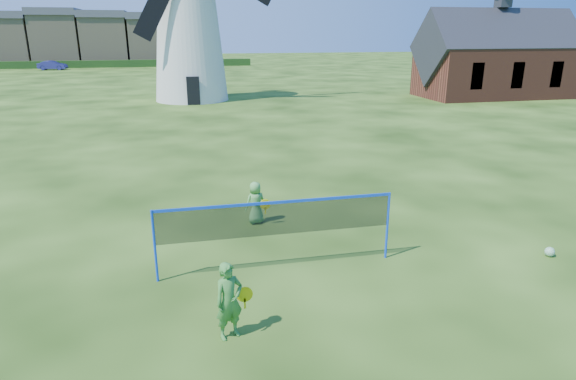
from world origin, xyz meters
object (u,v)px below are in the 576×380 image
at_px(chapel, 496,60).
at_px(badminton_net, 277,220).
at_px(player_girl, 229,301).
at_px(player_boy, 256,203).
at_px(car_right, 52,65).
at_px(play_ball, 550,252).
at_px(windmill, 188,21).

bearing_deg(chapel, badminton_net, -131.71).
height_order(chapel, player_girl, chapel).
relative_size(player_boy, car_right, 0.31).
distance_m(chapel, car_right, 55.27).
height_order(chapel, play_ball, chapel).
bearing_deg(car_right, player_boy, -155.96).
bearing_deg(player_girl, car_right, 81.52).
xyz_separation_m(play_ball, car_right, (-24.08, 63.63, 0.49)).
distance_m(chapel, player_boy, 31.63).
distance_m(player_boy, play_ball, 7.13).
distance_m(chapel, play_ball, 30.53).
relative_size(windmill, badminton_net, 3.22).
height_order(player_boy, car_right, car_right).
height_order(windmill, chapel, windmill).
bearing_deg(car_right, windmill, -146.31).
bearing_deg(player_girl, badminton_net, 37.85).
xyz_separation_m(player_girl, player_boy, (1.22, 4.96, -0.10)).
bearing_deg(chapel, player_boy, -135.05).
bearing_deg(play_ball, chapel, 57.96).
xyz_separation_m(windmill, play_ball, (6.94, -28.82, -5.47)).
height_order(windmill, car_right, windmill).
distance_m(windmill, badminton_net, 28.42).
relative_size(badminton_net, play_ball, 22.95).
bearing_deg(chapel, car_right, 136.73).
bearing_deg(windmill, badminton_net, -88.43).
xyz_separation_m(badminton_net, play_ball, (6.17, -0.76, -1.03)).
bearing_deg(car_right, player_girl, -158.17).
xyz_separation_m(windmill, chapel, (23.07, -3.04, -2.78)).
height_order(player_girl, play_ball, player_girl).
bearing_deg(windmill, play_ball, -76.46).
bearing_deg(player_girl, play_ball, -11.64).
relative_size(player_boy, play_ball, 5.17).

